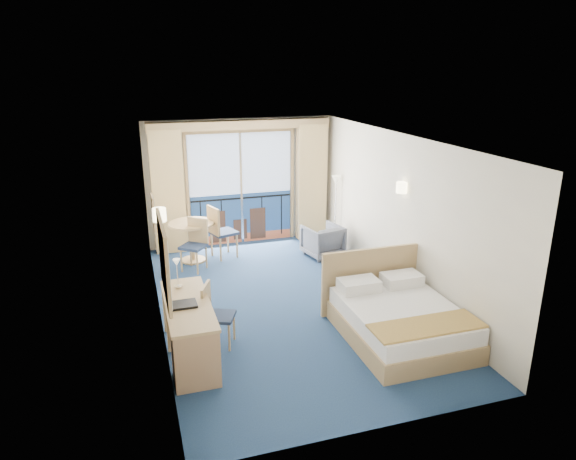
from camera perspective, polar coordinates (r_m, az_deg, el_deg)
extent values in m
plane|color=navy|center=(8.58, -0.30, -8.06)|extent=(6.50, 6.50, 0.00)
cube|color=white|center=(11.13, -5.28, 5.35)|extent=(4.00, 0.02, 2.70)
cube|color=white|center=(5.27, 10.33, -9.53)|extent=(4.00, 0.02, 2.70)
cube|color=white|center=(7.76, -14.65, -0.76)|extent=(0.02, 6.50, 2.70)
cube|color=white|center=(8.85, 12.22, 1.73)|extent=(0.02, 6.50, 2.70)
cube|color=white|center=(7.78, -0.33, 10.19)|extent=(4.00, 6.50, 0.02)
cube|color=navy|center=(11.29, -5.13, 1.39)|extent=(2.20, 0.02, 1.08)
cube|color=#ACBFE2|center=(11.01, -5.30, 7.39)|extent=(2.20, 0.02, 1.32)
cube|color=brown|center=(11.43, -5.06, -0.82)|extent=(2.20, 0.02, 0.20)
cube|color=black|center=(11.17, -5.18, 3.55)|extent=(2.20, 0.02, 0.04)
cube|color=tan|center=(10.90, -5.40, 11.00)|extent=(2.36, 0.03, 0.12)
cube|color=tan|center=(10.94, -11.11, 4.06)|extent=(0.06, 0.03, 2.40)
cube|color=tan|center=(11.41, 0.46, 4.96)|extent=(0.06, 0.03, 2.40)
cube|color=silver|center=(11.12, -5.20, 4.54)|extent=(0.05, 0.02, 2.40)
cube|color=#382219|center=(11.40, -3.38, 0.76)|extent=(0.35, 0.02, 0.70)
cube|color=#382219|center=(11.23, -7.83, 0.35)|extent=(0.35, 0.02, 0.70)
cube|color=#382219|center=(11.35, -5.33, 0.10)|extent=(0.30, 0.02, 0.45)
cube|color=black|center=(11.14, -9.64, 0.93)|extent=(0.02, 0.01, 0.90)
cube|color=black|center=(11.21, -7.37, 1.13)|extent=(0.03, 0.01, 0.90)
cube|color=black|center=(11.29, -5.12, 1.33)|extent=(0.03, 0.01, 0.90)
cube|color=black|center=(11.39, -2.91, 1.53)|extent=(0.03, 0.01, 0.90)
cube|color=black|center=(11.50, -0.74, 1.72)|extent=(0.02, 0.01, 0.90)
cube|color=tan|center=(10.76, -13.16, 4.09)|extent=(0.65, 0.22, 2.55)
cube|color=tan|center=(11.39, 2.60, 5.30)|extent=(0.65, 0.22, 2.55)
cube|color=tan|center=(10.78, -5.29, 11.57)|extent=(3.80, 0.25, 0.18)
cube|color=tan|center=(6.28, -13.65, -3.19)|extent=(0.04, 1.25, 0.95)
cube|color=silver|center=(6.28, -13.44, -3.17)|extent=(0.01, 1.12, 0.82)
cube|color=tan|center=(8.12, -14.73, 1.91)|extent=(0.03, 0.42, 0.52)
cube|color=gray|center=(8.12, -14.59, 1.92)|extent=(0.01, 0.34, 0.44)
cylinder|color=#FFEEB2|center=(7.04, -14.11, 1.66)|extent=(0.18, 0.18, 0.18)
cylinder|color=#FFEEB2|center=(8.57, 12.52, 4.63)|extent=(0.18, 0.18, 0.18)
cube|color=tan|center=(7.62, 12.44, -10.86)|extent=(1.52, 1.90, 0.28)
cube|color=white|center=(7.50, 12.57, -9.11)|extent=(1.46, 1.84, 0.24)
cube|color=tan|center=(6.98, 15.17, -10.25)|extent=(1.50, 0.52, 0.03)
cube|color=white|center=(7.80, 7.87, -6.08)|extent=(0.59, 0.38, 0.17)
cube|color=white|center=(8.11, 12.52, -5.37)|extent=(0.59, 0.38, 0.17)
cube|color=tan|center=(8.24, 9.21, -5.44)|extent=(1.66, 0.06, 1.04)
cube|color=#A77A58|center=(8.84, 11.41, -5.67)|extent=(0.41, 0.39, 0.54)
cube|color=beige|center=(8.73, 11.84, -3.81)|extent=(0.18, 0.14, 0.08)
imported|color=#484C57|center=(10.51, 3.87, -1.18)|extent=(0.83, 0.85, 0.65)
cylinder|color=silver|center=(11.29, 5.18, -1.53)|extent=(0.21, 0.21, 0.03)
cylinder|color=silver|center=(11.07, 5.28, 1.92)|extent=(0.02, 0.02, 1.44)
cone|color=#F3ECCE|center=(10.90, 5.39, 5.56)|extent=(0.19, 0.19, 0.17)
cube|color=tan|center=(6.89, -11.08, -8.11)|extent=(0.58, 1.69, 0.04)
cube|color=#A77A58|center=(6.57, -10.25, -13.36)|extent=(0.55, 0.51, 0.75)
cylinder|color=tan|center=(7.24, -13.16, -10.43)|extent=(0.05, 0.05, 0.75)
cylinder|color=tan|center=(7.28, -9.05, -9.99)|extent=(0.05, 0.05, 0.75)
cylinder|color=tan|center=(7.76, -13.53, -8.46)|extent=(0.05, 0.05, 0.75)
cylinder|color=tan|center=(7.80, -9.71, -8.06)|extent=(0.05, 0.05, 0.75)
cube|color=#1E2B47|center=(7.25, -7.57, -9.51)|extent=(0.51, 0.51, 0.05)
cube|color=tan|center=(7.19, -9.09, -7.70)|extent=(0.19, 0.37, 0.46)
cylinder|color=tan|center=(7.19, -6.55, -11.77)|extent=(0.03, 0.03, 0.42)
cylinder|color=tan|center=(7.46, -6.02, -10.59)|extent=(0.03, 0.03, 0.42)
cylinder|color=tan|center=(7.26, -9.02, -11.57)|extent=(0.03, 0.03, 0.42)
cylinder|color=tan|center=(7.53, -8.40, -10.41)|extent=(0.03, 0.03, 0.42)
cube|color=black|center=(6.81, -11.56, -8.12)|extent=(0.35, 0.26, 0.03)
cylinder|color=silver|center=(7.34, -12.09, -6.11)|extent=(0.11, 0.11, 0.02)
cylinder|color=silver|center=(7.27, -12.18, -4.86)|extent=(0.01, 0.01, 0.36)
cone|color=#F3ECCE|center=(7.21, -12.28, -3.53)|extent=(0.10, 0.10, 0.09)
cylinder|color=tan|center=(10.25, -10.69, 0.70)|extent=(0.89, 0.89, 0.04)
cylinder|color=tan|center=(10.37, -10.57, -1.35)|extent=(0.09, 0.09, 0.78)
cylinder|color=tan|center=(10.50, -10.45, -3.28)|extent=(0.49, 0.49, 0.03)
cube|color=#1E2B47|center=(10.45, -7.14, -0.27)|extent=(0.59, 0.59, 0.06)
cube|color=tan|center=(10.27, -8.29, 1.03)|extent=(0.19, 0.46, 0.55)
cylinder|color=tan|center=(10.47, -5.69, -1.76)|extent=(0.04, 0.04, 0.50)
cylinder|color=tan|center=(10.78, -6.69, -1.21)|extent=(0.04, 0.04, 0.50)
cylinder|color=tan|center=(10.30, -7.50, -2.16)|extent=(0.04, 0.04, 0.50)
cylinder|color=tan|center=(10.62, -8.47, -1.59)|extent=(0.04, 0.04, 0.50)
cube|color=#1E2B47|center=(9.87, -10.48, -1.82)|extent=(0.59, 0.59, 0.05)
cube|color=tan|center=(9.95, -9.98, -0.04)|extent=(0.36, 0.29, 0.50)
cylinder|color=tan|center=(9.91, -11.76, -3.35)|extent=(0.04, 0.04, 0.45)
cylinder|color=tan|center=(9.74, -10.05, -3.63)|extent=(0.04, 0.04, 0.45)
cylinder|color=tan|center=(10.18, -10.75, -2.71)|extent=(0.04, 0.04, 0.45)
cylinder|color=tan|center=(10.01, -9.06, -2.97)|extent=(0.04, 0.04, 0.45)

